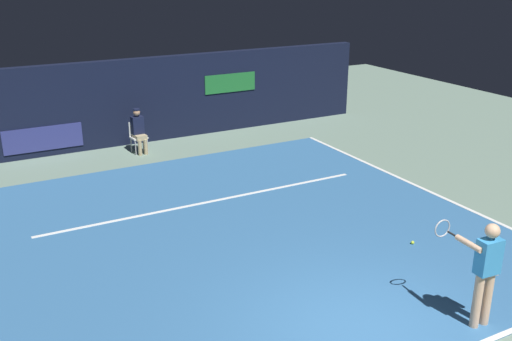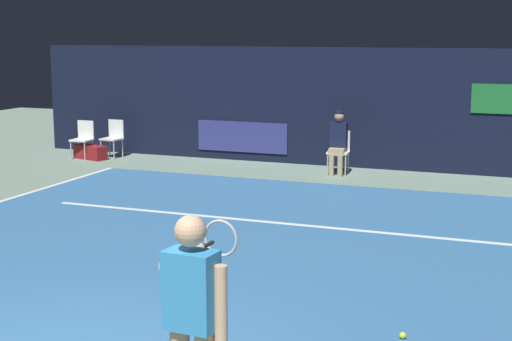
{
  "view_description": "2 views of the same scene",
  "coord_description": "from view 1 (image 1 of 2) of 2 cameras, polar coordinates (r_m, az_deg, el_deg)",
  "views": [
    {
      "loc": [
        -5.0,
        -5.71,
        5.32
      ],
      "look_at": [
        0.73,
        4.92,
        0.98
      ],
      "focal_mm": 40.79,
      "sensor_mm": 36.0,
      "label": 1
    },
    {
      "loc": [
        3.97,
        -5.2,
        2.96
      ],
      "look_at": [
        -0.04,
        5.06,
        0.98
      ],
      "focal_mm": 54.69,
      "sensor_mm": 36.0,
      "label": 2
    }
  ],
  "objects": [
    {
      "name": "court_surface",
      "position": [
        12.22,
        -1.21,
        -5.99
      ],
      "size": [
        10.16,
        10.19,
        0.01
      ],
      "primitive_type": "cube",
      "color": "#336699",
      "rests_on": "ground"
    },
    {
      "name": "tennis_ball",
      "position": [
        12.08,
        15.1,
        -6.83
      ],
      "size": [
        0.07,
        0.07,
        0.07
      ],
      "primitive_type": "sphere",
      "color": "#CCE033",
      "rests_on": "court_surface"
    },
    {
      "name": "ground_plane",
      "position": [
        12.22,
        -1.21,
        -6.02
      ],
      "size": [
        31.31,
        31.31,
        0.0
      ],
      "primitive_type": "plane",
      "color": "slate"
    },
    {
      "name": "line_sideline_left",
      "position": [
        14.99,
        16.15,
        -1.76
      ],
      "size": [
        0.1,
        10.19,
        0.01
      ],
      "primitive_type": "cube",
      "color": "white",
      "rests_on": "court_surface"
    },
    {
      "name": "line_service",
      "position": [
        13.69,
        -4.64,
        -3.08
      ],
      "size": [
        7.92,
        0.1,
        0.01
      ],
      "primitive_type": "cube",
      "color": "white",
      "rests_on": "court_surface"
    },
    {
      "name": "tennis_player",
      "position": [
        9.48,
        21.55,
        -8.9
      ],
      "size": [
        0.56,
        0.96,
        1.73
      ],
      "color": "#DBAD89",
      "rests_on": "ground"
    },
    {
      "name": "line_judge_on_chair",
      "position": [
        17.35,
        -11.45,
        3.88
      ],
      "size": [
        0.47,
        0.55,
        1.32
      ],
      "color": "white",
      "rests_on": "ground"
    },
    {
      "name": "back_wall",
      "position": [
        18.27,
        -11.85,
        6.64
      ],
      "size": [
        15.93,
        0.33,
        2.6
      ],
      "color": "black",
      "rests_on": "ground"
    }
  ]
}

